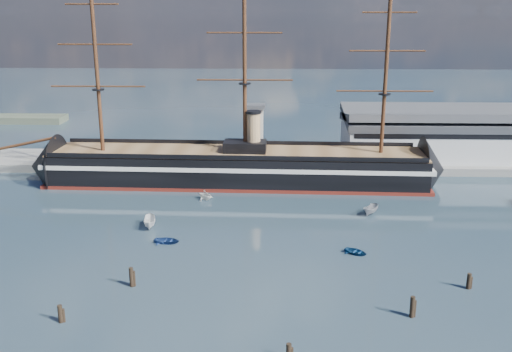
{
  "coord_description": "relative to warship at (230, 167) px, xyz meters",
  "views": [
    {
      "loc": [
        7.77,
        -71.04,
        39.83
      ],
      "look_at": [
        4.39,
        35.0,
        9.0
      ],
      "focal_mm": 40.0,
      "sensor_mm": 36.0,
      "label": 1
    }
  ],
  "objects": [
    {
      "name": "motorboat_a",
      "position": [
        -12.95,
        -30.07,
        -4.04
      ],
      "size": [
        6.9,
        3.39,
        2.64
      ],
      "primitive_type": "imported",
      "rotation": [
        0.0,
        0.0,
        0.15
      ],
      "color": "silver",
      "rests_on": "ground"
    },
    {
      "name": "motorboat_d",
      "position": [
        -4.41,
        -12.85,
        -4.04
      ],
      "size": [
        6.38,
        6.76,
        2.38
      ],
      "primitive_type": "imported",
      "rotation": [
        0.0,
        0.0,
        0.86
      ],
      "color": "white",
      "rests_on": "ground"
    },
    {
      "name": "quay_tower",
      "position": [
        5.73,
        13.0,
        5.72
      ],
      "size": [
        5.0,
        5.0,
        15.0
      ],
      "color": "silver",
      "rests_on": "ground"
    },
    {
      "name": "warehouse",
      "position": [
        60.73,
        20.0,
        3.95
      ],
      "size": [
        63.0,
        21.0,
        11.6
      ],
      "color": "#B7BABC",
      "rests_on": "ground"
    },
    {
      "name": "motorboat_c",
      "position": [
        30.35,
        -21.41,
        -4.04
      ],
      "size": [
        6.15,
        5.17,
        2.38
      ],
      "primitive_type": "imported",
      "rotation": [
        0.0,
        0.0,
        -0.6
      ],
      "color": "gray",
      "rests_on": "ground"
    },
    {
      "name": "piling_near_right",
      "position": [
        29.34,
        -61.77,
        -4.04
      ],
      "size": [
        0.64,
        0.64,
        3.77
      ],
      "primitive_type": "cylinder",
      "color": "black",
      "rests_on": "ground"
    },
    {
      "name": "motorboat_e",
      "position": [
        24.64,
        -41.08,
        -4.04
      ],
      "size": [
        2.33,
        2.66,
        1.19
      ],
      "primitive_type": "imported",
      "rotation": [
        0.0,
        0.0,
        0.94
      ],
      "color": "navy",
      "rests_on": "ground"
    },
    {
      "name": "warship",
      "position": [
        0.0,
        0.0,
        0.0
      ],
      "size": [
        113.1,
        18.71,
        53.94
      ],
      "rotation": [
        0.0,
        0.0,
        -0.03
      ],
      "color": "black",
      "rests_on": "ground"
    },
    {
      "name": "piling_extra",
      "position": [
        -10.61,
        -54.12,
        -4.04
      ],
      "size": [
        0.64,
        0.64,
        3.78
      ],
      "primitive_type": "cylinder",
      "color": "black",
      "rests_on": "ground"
    },
    {
      "name": "quay",
      "position": [
        12.73,
        16.0,
        -4.04
      ],
      "size": [
        180.0,
        18.0,
        2.0
      ],
      "primitive_type": "cube",
      "color": "slate",
      "rests_on": "ground"
    },
    {
      "name": "motorboat_b",
      "position": [
        -8.4,
        -37.4,
        -4.04
      ],
      "size": [
        1.43,
        2.96,
        1.33
      ],
      "primitive_type": "imported",
      "rotation": [
        0.0,
        0.0,
        1.47
      ],
      "color": "navy",
      "rests_on": "ground"
    },
    {
      "name": "ground",
      "position": [
        2.73,
        -20.0,
        -4.04
      ],
      "size": [
        600.0,
        600.0,
        0.0
      ],
      "primitive_type": "plane",
      "color": "#1A2E3C",
      "rests_on": "ground"
    },
    {
      "name": "piling_near_left",
      "position": [
        -17.56,
        -64.59,
        -4.04
      ],
      "size": [
        0.64,
        0.64,
        3.21
      ],
      "primitive_type": "cylinder",
      "color": "black",
      "rests_on": "ground"
    },
    {
      "name": "piling_far_right",
      "position": [
        39.66,
        -53.25,
        -4.04
      ],
      "size": [
        0.64,
        0.64,
        3.18
      ],
      "primitive_type": "cylinder",
      "color": "black",
      "rests_on": "ground"
    }
  ]
}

